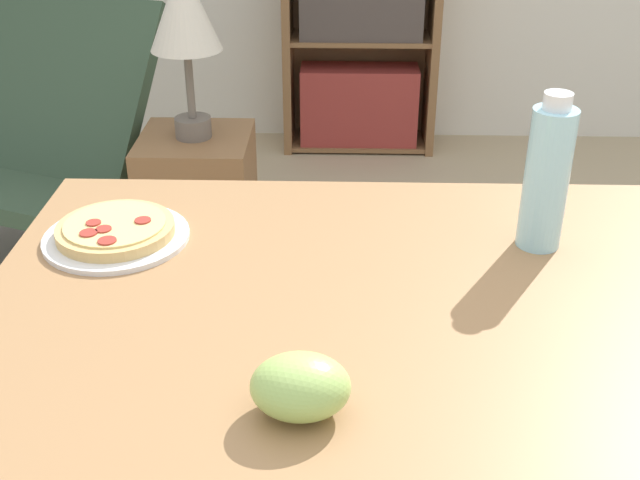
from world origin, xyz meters
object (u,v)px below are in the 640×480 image
Objects in this scene: grape_bunch at (300,387)px; drink_bottle at (547,177)px; pizza_on_plate at (116,232)px; lounge_chair_near at (39,193)px; side_table at (200,216)px; table_lamp at (184,15)px.

drink_bottle is (0.40, 0.46, 0.09)m from grape_bunch.
grape_bunch is (0.36, -0.46, 0.03)m from pizza_on_plate.
side_table is (0.56, -0.12, -0.02)m from lounge_chair_near.
table_lamp is at bearing 8.32° from lounge_chair_near.
drink_bottle reaches higher than pizza_on_plate.
grape_bunch is 1.62m from side_table.
pizza_on_plate reaches higher than side_table.
drink_bottle reaches higher than grape_bunch.
table_lamp is at bearing 128.13° from drink_bottle.
pizza_on_plate is 0.58m from grape_bunch.
side_table is (-0.80, 1.02, -0.60)m from drink_bottle.
grape_bunch is 1.55m from table_lamp.
drink_bottle is 1.88m from lounge_chair_near.
drink_bottle is 0.54× the size of table_lamp.
table_lamp reaches higher than pizza_on_plate.
lounge_chair_near is at bearing 117.94° from pizza_on_plate.
grape_bunch is 0.46× the size of drink_bottle.
grape_bunch is at bearing -74.86° from table_lamp.
drink_bottle is 0.30× the size of lounge_chair_near.
drink_bottle is at bearing -19.64° from lounge_chair_near.
grape_bunch is 0.62m from drink_bottle.
side_table is 1.05× the size of table_lamp.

